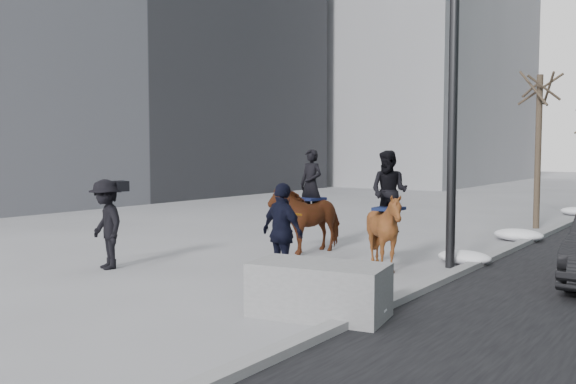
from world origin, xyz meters
The scene contains 10 objects.
ground centered at (0.00, 0.00, 0.00)m, with size 120.00×120.00×0.00m, color gray.
curb centered at (3.00, 10.00, 0.06)m, with size 0.25×90.00×0.12m, color gray.
planter centered at (2.44, -1.41, 0.38)m, with size 1.88×0.94×0.75m, color gray.
tree_near centered at (2.40, 10.40, 2.51)m, with size 1.20×1.20×5.02m, color #342C1F, non-canonical shape.
mounted_left centered at (-0.74, 2.98, 0.87)m, with size 1.02×1.89×2.34m.
mounted_right centered at (1.71, 2.06, 0.93)m, with size 1.27×1.42×2.32m.
feeder centered at (0.72, 0.05, 0.88)m, with size 1.10×0.98×1.75m.
camera_crew centered at (-2.79, -1.00, 0.89)m, with size 1.28×0.99×1.75m.
lamppost centered at (2.60, 3.24, 4.99)m, with size 0.25×1.98×9.09m.
snow_piles centered at (2.70, 5.63, 0.16)m, with size 1.34×16.93×0.34m.
Camera 1 is at (7.04, -8.44, 2.33)m, focal length 38.00 mm.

